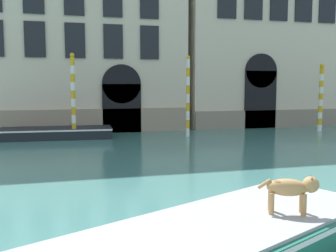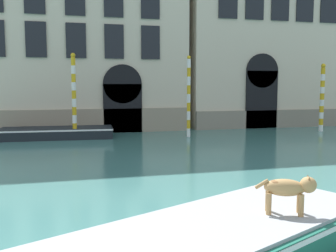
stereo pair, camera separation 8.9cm
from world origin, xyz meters
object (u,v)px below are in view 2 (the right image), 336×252
(mooring_pole_0, at_px, (322,97))
(boat_foreground, at_px, (195,245))
(dog_on_deck, at_px, (289,188))
(mooring_pole_2, at_px, (189,96))
(boat_moored_near_palazzo, at_px, (57,133))
(mooring_pole_3, at_px, (74,96))

(mooring_pole_0, bearing_deg, boat_foreground, -131.18)
(dog_on_deck, bearing_deg, mooring_pole_2, 104.71)
(boat_foreground, xyz_separation_m, dog_on_deck, (1.76, 0.29, 0.69))
(mooring_pole_0, bearing_deg, boat_moored_near_palazzo, 177.31)
(boat_foreground, xyz_separation_m, boat_moored_near_palazzo, (-2.34, 14.89, 0.00))
(boat_foreground, relative_size, mooring_pole_2, 1.86)
(boat_foreground, bearing_deg, dog_on_deck, -15.47)
(dog_on_deck, height_order, mooring_pole_0, mooring_pole_0)
(boat_moored_near_palazzo, bearing_deg, mooring_pole_0, 0.59)
(boat_moored_near_palazzo, height_order, mooring_pole_2, mooring_pole_2)
(mooring_pole_2, relative_size, mooring_pole_3, 0.99)
(boat_foreground, bearing_deg, mooring_pole_0, 24.14)
(dog_on_deck, distance_m, boat_moored_near_palazzo, 15.19)
(mooring_pole_0, bearing_deg, mooring_pole_3, 179.69)
(dog_on_deck, distance_m, mooring_pole_0, 17.55)
(boat_foreground, height_order, boat_moored_near_palazzo, boat_moored_near_palazzo)
(mooring_pole_0, relative_size, mooring_pole_2, 0.93)
(boat_moored_near_palazzo, bearing_deg, mooring_pole_2, -6.78)
(boat_foreground, distance_m, boat_moored_near_palazzo, 15.07)
(mooring_pole_2, bearing_deg, mooring_pole_3, 174.53)
(boat_moored_near_palazzo, height_order, mooring_pole_3, mooring_pole_3)
(boat_foreground, bearing_deg, boat_moored_near_palazzo, 74.24)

